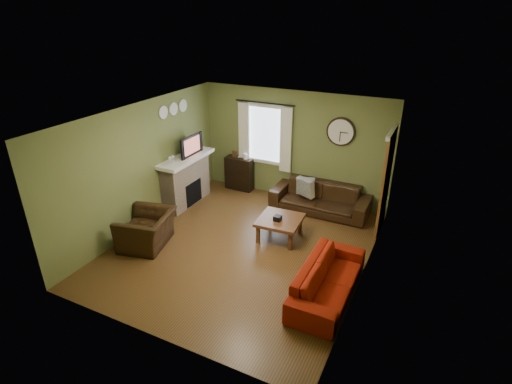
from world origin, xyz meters
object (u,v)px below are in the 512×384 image
at_px(bookshelf, 239,173).
at_px(sofa_red, 328,280).
at_px(coffee_table, 280,228).
at_px(sofa_brown, 320,198).
at_px(armchair, 147,230).

xyz_separation_m(bookshelf, sofa_red, (3.26, -3.05, -0.13)).
bearing_deg(coffee_table, bookshelf, 136.49).
distance_m(sofa_red, coffee_table, 1.88).
bearing_deg(bookshelf, sofa_brown, -7.18).
bearing_deg(sofa_red, sofa_brown, 20.39).
relative_size(bookshelf, sofa_brown, 0.38).
bearing_deg(bookshelf, sofa_red, -43.10).
height_order(sofa_brown, coffee_table, sofa_brown).
height_order(bookshelf, sofa_brown, bookshelf).
bearing_deg(sofa_red, coffee_table, 47.46).
distance_m(bookshelf, sofa_brown, 2.25).
xyz_separation_m(armchair, coffee_table, (2.23, 1.37, -0.11)).
bearing_deg(sofa_red, bookshelf, 46.90).
relative_size(bookshelf, armchair, 0.81).
height_order(sofa_red, coffee_table, sofa_red).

